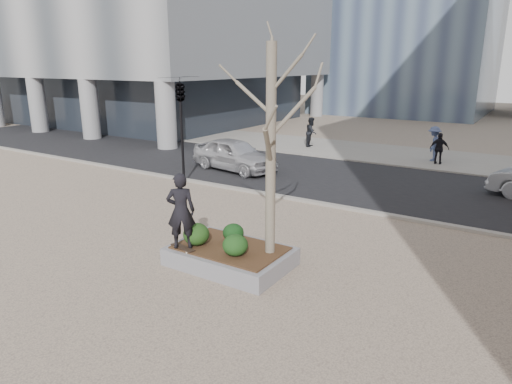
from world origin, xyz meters
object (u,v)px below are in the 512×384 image
Objects in this scene: planter at (230,257)px; police_car at (234,154)px; skateboard at (183,248)px; skateboarder at (181,211)px.

police_car reaches higher than planter.
police_car is at bearing 124.70° from planter.
skateboard is 0.17× the size of police_car.
police_car is (-5.16, 9.58, -0.70)m from skateboarder.
police_car is (-6.13, 8.86, 0.57)m from planter.
skateboarder is at bearing -141.61° from police_car.
planter is at bearing -179.57° from skateboarder.
planter is 1.24m from skateboard.
police_car is at bearing -97.81° from skateboarder.
skateboard is at bearing -143.43° from planter.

